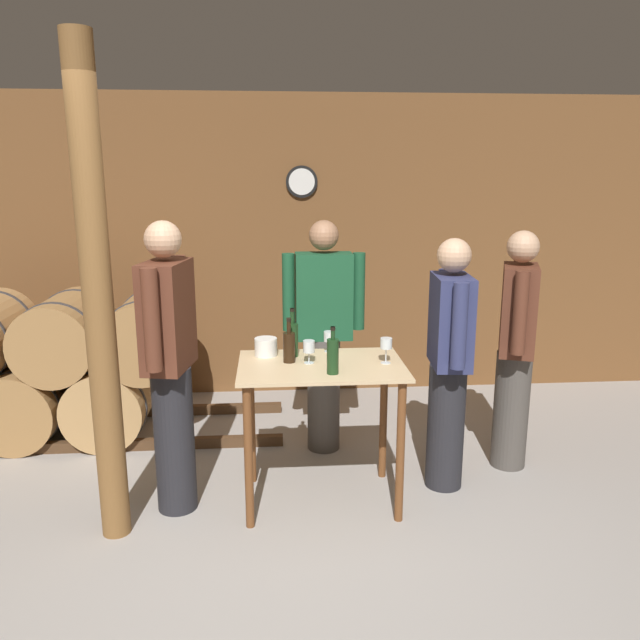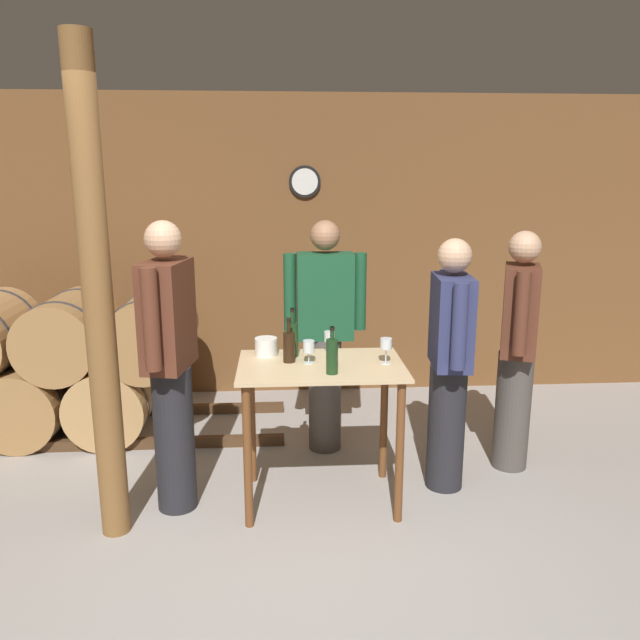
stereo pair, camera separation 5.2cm
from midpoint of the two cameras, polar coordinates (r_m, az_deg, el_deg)
ground_plane at (r=3.37m, az=-2.14°, el=-23.53°), size 14.00×14.00×0.00m
back_wall at (r=5.71m, az=-3.10°, el=6.56°), size 8.40×0.08×2.70m
barrel_rack at (r=5.28m, az=-23.07°, el=-4.00°), size 3.91×0.85×1.13m
tasting_table at (r=3.82m, az=0.49°, el=-6.73°), size 1.00×0.68×0.90m
wooden_post at (r=3.50m, az=-19.24°, el=1.51°), size 0.16×0.16×2.70m
wine_bottle_far_left at (r=3.78m, az=-2.46°, el=-2.38°), size 0.07×0.07×0.28m
wine_bottle_left at (r=3.90m, az=-2.14°, el=-1.69°), size 0.07×0.07×0.31m
wine_bottle_center at (r=3.56m, az=1.53°, el=-3.24°), size 0.07×0.07×0.28m
wine_glass_near_left at (r=3.76m, az=-0.65°, el=-2.49°), size 0.07×0.07×0.14m
wine_glass_near_center at (r=3.67m, az=1.53°, el=-2.74°), size 0.07×0.07×0.15m
wine_glass_near_right at (r=4.00m, az=1.23°, el=-1.58°), size 0.07×0.07×0.13m
wine_glass_far_side at (r=3.77m, az=6.45°, el=-2.24°), size 0.07×0.07×0.16m
ice_bucket at (r=3.94m, az=-4.57°, el=-2.44°), size 0.14×0.14×0.11m
person_host at (r=4.04m, az=12.12°, el=-3.66°), size 0.25×0.59×1.64m
person_visitor_with_scarf at (r=3.77m, az=-13.17°, el=-3.76°), size 0.29×0.58×1.76m
person_visitor_bearded at (r=4.50m, az=0.79°, el=-1.09°), size 0.59×0.24×1.70m
person_visitor_near_door at (r=4.43m, az=17.92°, el=-2.34°), size 0.34×0.56×1.66m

